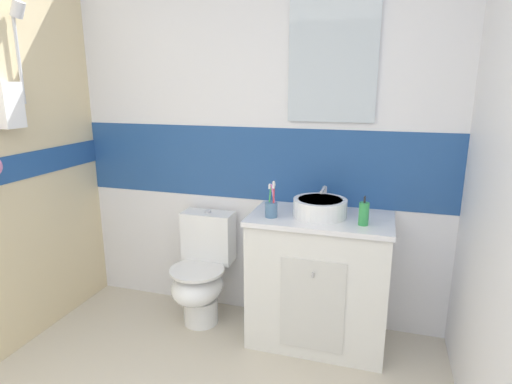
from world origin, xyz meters
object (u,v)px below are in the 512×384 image
sink_basin (320,207)px  toilet (202,273)px  soap_dispenser (364,214)px  toothbrush_cup (271,208)px

sink_basin → toilet: sink_basin is taller
sink_basin → toilet: bearing=179.4°
toilet → soap_dispenser: size_ratio=4.48×
sink_basin → soap_dispenser: 0.28m
toothbrush_cup → toilet: bearing=167.8°
sink_basin → soap_dispenser: soap_dispenser is taller
toilet → toothbrush_cup: 0.77m
toilet → toothbrush_cup: size_ratio=3.47×
sink_basin → soap_dispenser: bearing=-20.3°
toilet → toothbrush_cup: (0.53, -0.11, 0.55)m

